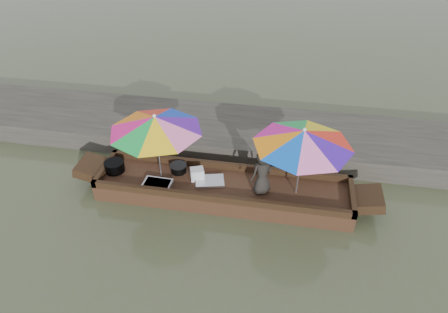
% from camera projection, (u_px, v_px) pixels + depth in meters
% --- Properties ---
extents(water, '(80.00, 80.00, 0.00)m').
position_uv_depth(water, '(223.00, 197.00, 8.62)').
color(water, '#464C30').
rests_on(water, ground).
extents(dock, '(22.00, 2.20, 0.50)m').
position_uv_depth(dock, '(238.00, 133.00, 10.24)').
color(dock, '#2D2B26').
rests_on(dock, ground).
extents(boat_hull, '(5.36, 1.20, 0.35)m').
position_uv_depth(boat_hull, '(223.00, 191.00, 8.52)').
color(boat_hull, black).
rests_on(boat_hull, water).
extents(cooking_pot, '(0.43, 0.43, 0.23)m').
position_uv_depth(cooking_pot, '(114.00, 166.00, 8.74)').
color(cooking_pot, black).
rests_on(cooking_pot, boat_hull).
extents(tray_crayfish, '(0.61, 0.43, 0.09)m').
position_uv_depth(tray_crayfish, '(157.00, 185.00, 8.33)').
color(tray_crayfish, silver).
rests_on(tray_crayfish, boat_hull).
extents(tray_scallop, '(0.68, 0.55, 0.06)m').
position_uv_depth(tray_scallop, '(210.00, 181.00, 8.45)').
color(tray_scallop, silver).
rests_on(tray_scallop, boat_hull).
extents(charcoal_grill, '(0.35, 0.35, 0.16)m').
position_uv_depth(charcoal_grill, '(179.00, 168.00, 8.73)').
color(charcoal_grill, black).
rests_on(charcoal_grill, boat_hull).
extents(supply_bag, '(0.34, 0.31, 0.26)m').
position_uv_depth(supply_bag, '(197.00, 174.00, 8.49)').
color(supply_bag, silver).
rests_on(supply_bag, boat_hull).
extents(vendor, '(0.58, 0.57, 1.00)m').
position_uv_depth(vendor, '(262.00, 172.00, 7.95)').
color(vendor, black).
rests_on(vendor, boat_hull).
extents(umbrella_bow, '(1.97, 1.97, 1.55)m').
position_uv_depth(umbrella_bow, '(158.00, 148.00, 8.16)').
color(umbrella_bow, '#5414A5').
rests_on(umbrella_bow, boat_hull).
extents(umbrella_stern, '(2.08, 2.08, 1.55)m').
position_uv_depth(umbrella_stern, '(300.00, 162.00, 7.75)').
color(umbrella_stern, red).
rests_on(umbrella_stern, boat_hull).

